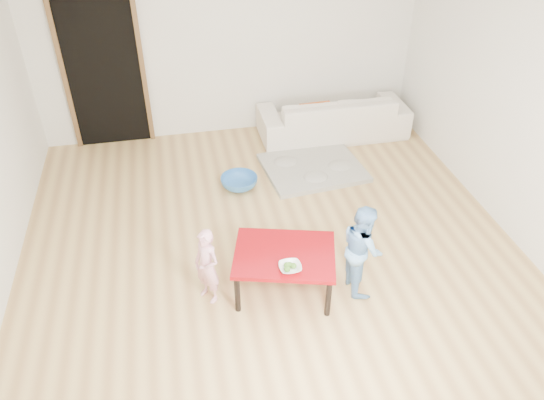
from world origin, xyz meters
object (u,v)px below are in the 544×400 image
object	(u,v)px
red_table	(284,272)
child_blue	(362,248)
sofa	(333,116)
basin	(239,182)
bowl	(290,267)
child_pink	(207,266)

from	to	relation	value
red_table	child_blue	bearing A→B (deg)	-6.98
sofa	basin	bearing A→B (deg)	34.90
red_table	child_blue	size ratio (longest dim) A/B	0.99
basin	bowl	bearing A→B (deg)	-85.92
basin	child_pink	bearing A→B (deg)	-107.61
child_pink	red_table	bearing A→B (deg)	49.40
child_pink	child_blue	bearing A→B (deg)	47.62
child_blue	child_pink	bearing A→B (deg)	84.59
sofa	bowl	world-z (taller)	sofa
child_blue	basin	xyz separation A→B (m)	(-0.83, 1.85, -0.38)
child_pink	sofa	bearing A→B (deg)	106.61
child_pink	basin	world-z (taller)	child_pink
basin	red_table	bearing A→B (deg)	-85.39
bowl	child_pink	distance (m)	0.74
child_blue	red_table	bearing A→B (deg)	82.83
bowl	child_blue	world-z (taller)	child_blue
sofa	bowl	distance (m)	3.28
sofa	basin	world-z (taller)	sofa
red_table	child_pink	size ratio (longest dim) A/B	1.18
child_pink	basin	bearing A→B (deg)	125.23
bowl	child_blue	xyz separation A→B (m)	(0.69, 0.13, -0.02)
child_pink	child_blue	size ratio (longest dim) A/B	0.84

